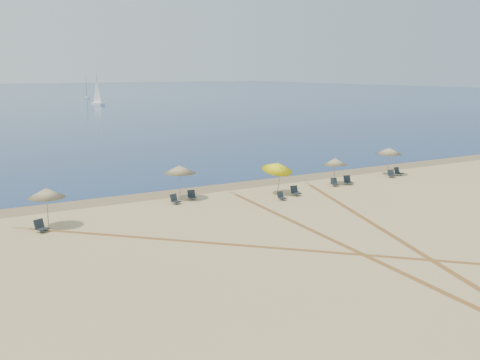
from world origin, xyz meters
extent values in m
plane|color=olive|center=(0.00, 24.00, 0.00)|extent=(500.00, 500.00, 0.00)
cylinder|color=gray|center=(-13.58, 18.83, 1.12)|extent=(0.05, 0.05, 2.25)
cone|color=beige|center=(-13.58, 18.83, 2.10)|extent=(2.11, 2.11, 0.55)
sphere|color=gray|center=(-13.58, 18.83, 2.40)|extent=(0.08, 0.08, 0.08)
cylinder|color=gray|center=(-4.03, 21.52, 1.18)|extent=(0.05, 0.05, 2.35)
cone|color=beige|center=(-4.03, 21.52, 2.20)|extent=(2.25, 2.25, 0.55)
sphere|color=gray|center=(-4.03, 21.52, 2.50)|extent=(0.08, 0.08, 0.08)
cylinder|color=gray|center=(2.85, 19.19, 1.13)|extent=(0.05, 0.63, 2.27)
cone|color=#FFEF0F|center=(2.85, 19.44, 2.11)|extent=(2.28, 2.35, 1.11)
sphere|color=gray|center=(2.85, 19.44, 2.41)|extent=(0.08, 0.08, 0.08)
cylinder|color=gray|center=(8.90, 20.26, 1.02)|extent=(0.05, 0.16, 2.03)
cone|color=beige|center=(8.90, 20.22, 1.88)|extent=(1.92, 1.95, 0.65)
sphere|color=gray|center=(8.90, 20.22, 2.18)|extent=(0.08, 0.08, 0.08)
cylinder|color=gray|center=(15.58, 21.02, 1.16)|extent=(0.05, 0.05, 2.31)
cone|color=beige|center=(15.58, 21.02, 2.16)|extent=(2.23, 2.23, 0.55)
sphere|color=gray|center=(15.58, 21.02, 2.46)|extent=(0.08, 0.08, 0.08)
cube|color=black|center=(-14.06, 18.11, 0.19)|extent=(0.79, 0.79, 0.05)
cube|color=black|center=(-14.18, 18.37, 0.45)|extent=(0.63, 0.45, 0.53)
cylinder|color=#A5A5AD|center=(-14.28, 17.79, 0.10)|extent=(0.03, 0.03, 0.19)
cylinder|color=#A5A5AD|center=(-13.85, 17.99, 0.10)|extent=(0.03, 0.03, 0.19)
cube|color=black|center=(-4.78, 20.50, 0.18)|extent=(0.69, 0.69, 0.05)
cube|color=black|center=(-4.85, 20.76, 0.42)|extent=(0.58, 0.35, 0.49)
cylinder|color=#A5A5AD|center=(-4.99, 20.24, 0.09)|extent=(0.02, 0.02, 0.18)
cylinder|color=#A5A5AD|center=(-4.56, 20.37, 0.09)|extent=(0.02, 0.02, 0.18)
cube|color=black|center=(-3.26, 21.15, 0.18)|extent=(0.64, 0.64, 0.05)
cube|color=black|center=(-3.21, 21.41, 0.41)|extent=(0.57, 0.30, 0.48)
cylinder|color=#A5A5AD|center=(-3.47, 21.00, 0.09)|extent=(0.02, 0.02, 0.18)
cylinder|color=#A5A5AD|center=(-3.05, 20.91, 0.09)|extent=(0.02, 0.02, 0.18)
cube|color=black|center=(2.19, 17.80, 0.16)|extent=(0.54, 0.54, 0.04)
cube|color=black|center=(2.17, 18.04, 0.38)|extent=(0.51, 0.22, 0.44)
cylinder|color=#A5A5AD|center=(1.99, 17.61, 0.08)|extent=(0.02, 0.02, 0.16)
cylinder|color=#A5A5AD|center=(2.39, 17.64, 0.08)|extent=(0.02, 0.02, 0.16)
cube|color=black|center=(3.85, 18.42, 0.19)|extent=(0.60, 0.60, 0.05)
cube|color=black|center=(3.85, 18.71, 0.45)|extent=(0.59, 0.22, 0.53)
cylinder|color=#A5A5AD|center=(3.61, 18.21, 0.10)|extent=(0.03, 0.03, 0.19)
cylinder|color=#A5A5AD|center=(4.08, 18.20, 0.10)|extent=(0.03, 0.03, 0.19)
cube|color=black|center=(8.52, 19.66, 0.17)|extent=(0.63, 0.63, 0.05)
cube|color=black|center=(8.59, 19.91, 0.40)|extent=(0.55, 0.31, 0.47)
cylinder|color=#A5A5AD|center=(8.32, 19.52, 0.09)|extent=(0.02, 0.02, 0.17)
cylinder|color=#A5A5AD|center=(8.72, 19.42, 0.09)|extent=(0.02, 0.02, 0.17)
cube|color=black|center=(9.87, 19.58, 0.19)|extent=(0.68, 0.68, 0.05)
cube|color=black|center=(9.92, 19.87, 0.45)|extent=(0.62, 0.31, 0.53)
cylinder|color=#A5A5AD|center=(9.64, 19.41, 0.10)|extent=(0.03, 0.03, 0.19)
cylinder|color=#A5A5AD|center=(10.10, 19.33, 0.10)|extent=(0.03, 0.03, 0.19)
cube|color=black|center=(15.08, 20.05, 0.18)|extent=(0.71, 0.71, 0.05)
cube|color=black|center=(15.19, 20.29, 0.41)|extent=(0.57, 0.40, 0.48)
cylinder|color=#A5A5AD|center=(14.88, 19.94, 0.09)|extent=(0.02, 0.02, 0.18)
cylinder|color=#A5A5AD|center=(15.28, 19.77, 0.09)|extent=(0.02, 0.02, 0.18)
cube|color=black|center=(16.35, 20.41, 0.19)|extent=(0.66, 0.66, 0.05)
cube|color=black|center=(16.31, 20.69, 0.45)|extent=(0.61, 0.29, 0.52)
cylinder|color=#A5A5AD|center=(16.12, 20.16, 0.10)|extent=(0.03, 0.03, 0.19)
cylinder|color=#A5A5AD|center=(16.58, 20.22, 0.10)|extent=(0.03, 0.03, 0.19)
cube|color=white|center=(29.72, 172.36, 0.28)|extent=(2.83, 5.11, 0.54)
cylinder|color=gray|center=(29.72, 172.36, 3.79)|extent=(0.11, 0.11, 7.22)
cube|color=white|center=(22.70, 135.18, 0.31)|extent=(2.50, 5.76, 0.61)
cylinder|color=gray|center=(22.70, 135.18, 4.27)|extent=(0.12, 0.12, 8.13)
plane|color=tan|center=(-0.94, 7.11, 0.00)|extent=(30.28, 30.28, 0.00)
plane|color=tan|center=(-0.85, 8.20, 0.00)|extent=(30.28, 30.28, 0.00)
plane|color=tan|center=(2.63, 7.78, 0.00)|extent=(35.49, 35.49, 0.00)
plane|color=tan|center=(2.98, 8.83, 0.00)|extent=(35.49, 35.49, 0.00)
plane|color=tan|center=(-4.62, 9.47, 0.00)|extent=(39.60, 39.60, 0.00)
plane|color=tan|center=(-5.40, 10.24, 0.00)|extent=(39.60, 39.60, 0.00)
camera|label=1|loc=(-19.53, -13.55, 8.97)|focal=41.35mm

